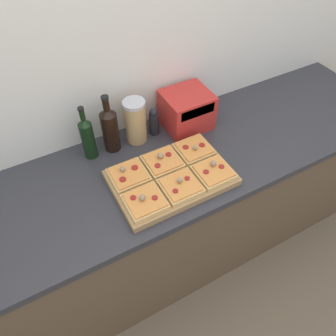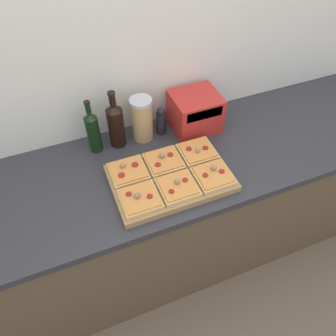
{
  "view_description": "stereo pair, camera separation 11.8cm",
  "coord_description": "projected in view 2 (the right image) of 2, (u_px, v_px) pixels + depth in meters",
  "views": [
    {
      "loc": [
        -0.52,
        -0.62,
        2.02
      ],
      "look_at": [
        -0.05,
        0.24,
        0.94
      ],
      "focal_mm": 35.0,
      "sensor_mm": 36.0,
      "label": 1
    },
    {
      "loc": [
        -0.41,
        -0.67,
        2.02
      ],
      "look_at": [
        -0.05,
        0.24,
        0.94
      ],
      "focal_mm": 35.0,
      "sensor_mm": 36.0,
      "label": 2
    }
  ],
  "objects": [
    {
      "name": "wall_back",
      "position": [
        143.0,
        56.0,
        1.51
      ],
      "size": [
        6.0,
        0.06,
        2.5
      ],
      "color": "silver",
      "rests_on": "ground_plane"
    },
    {
      "name": "pepper_mill",
      "position": [
        161.0,
        121.0,
        1.65
      ],
      "size": [
        0.05,
        0.05,
        0.16
      ],
      "color": "black",
      "rests_on": "kitchen_counter"
    },
    {
      "name": "pizza_slice_back_center",
      "position": [
        164.0,
        161.0,
        1.5
      ],
      "size": [
        0.16,
        0.15,
        0.06
      ],
      "color": "tan",
      "rests_on": "cutting_board"
    },
    {
      "name": "pizza_slice_front_left",
      "position": [
        140.0,
        199.0,
        1.35
      ],
      "size": [
        0.16,
        0.15,
        0.05
      ],
      "color": "tan",
      "rests_on": "cutting_board"
    },
    {
      "name": "ground_plane",
      "position": [
        190.0,
        295.0,
        2.02
      ],
      "size": [
        12.0,
        12.0,
        0.0
      ],
      "primitive_type": "plane",
      "color": "brown"
    },
    {
      "name": "kitchen_counter",
      "position": [
        170.0,
        214.0,
        1.89
      ],
      "size": [
        2.63,
        0.67,
        0.88
      ],
      "color": "brown",
      "rests_on": "ground_plane"
    },
    {
      "name": "pizza_slice_front_center",
      "position": [
        178.0,
        187.0,
        1.4
      ],
      "size": [
        0.16,
        0.15,
        0.05
      ],
      "color": "tan",
      "rests_on": "cutting_board"
    },
    {
      "name": "olive_oil_bottle",
      "position": [
        93.0,
        131.0,
        1.54
      ],
      "size": [
        0.06,
        0.06,
        0.29
      ],
      "color": "black",
      "rests_on": "kitchen_counter"
    },
    {
      "name": "cutting_board",
      "position": [
        170.0,
        178.0,
        1.47
      ],
      "size": [
        0.53,
        0.35,
        0.03
      ],
      "primitive_type": "cube",
      "color": "#A37A4C",
      "rests_on": "kitchen_counter"
    },
    {
      "name": "pizza_slice_front_right",
      "position": [
        213.0,
        176.0,
        1.44
      ],
      "size": [
        0.16,
        0.15,
        0.05
      ],
      "color": "tan",
      "rests_on": "cutting_board"
    },
    {
      "name": "pizza_slice_back_right",
      "position": [
        197.0,
        151.0,
        1.54
      ],
      "size": [
        0.16,
        0.15,
        0.05
      ],
      "color": "tan",
      "rests_on": "cutting_board"
    },
    {
      "name": "pizza_slice_back_left",
      "position": [
        128.0,
        171.0,
        1.46
      ],
      "size": [
        0.16,
        0.15,
        0.05
      ],
      "color": "tan",
      "rests_on": "cutting_board"
    },
    {
      "name": "wine_bottle",
      "position": [
        116.0,
        124.0,
        1.56
      ],
      "size": [
        0.08,
        0.08,
        0.3
      ],
      "color": "black",
      "rests_on": "kitchen_counter"
    },
    {
      "name": "grain_jar_tall",
      "position": [
        142.0,
        119.0,
        1.6
      ],
      "size": [
        0.11,
        0.11,
        0.23
      ],
      "color": "tan",
      "rests_on": "kitchen_counter"
    },
    {
      "name": "toaster_oven",
      "position": [
        195.0,
        112.0,
        1.67
      ],
      "size": [
        0.26,
        0.21,
        0.19
      ],
      "color": "red",
      "rests_on": "kitchen_counter"
    }
  ]
}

